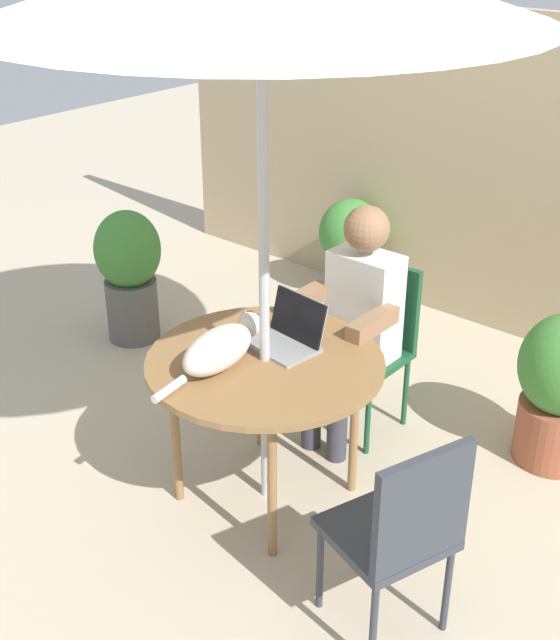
{
  "coord_description": "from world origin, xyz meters",
  "views": [
    {
      "loc": [
        2.07,
        -2.34,
        2.51
      ],
      "look_at": [
        0.0,
        0.1,
        0.87
      ],
      "focal_mm": 47.17,
      "sensor_mm": 36.0,
      "label": 1
    }
  ],
  "objects_px": {
    "cat": "(221,347)",
    "patio_table": "(265,371)",
    "chair_occupied": "(372,334)",
    "potted_plant_near_fence": "(350,244)",
    "person_seated": "(355,315)",
    "potted_plant_corner": "(129,270)",
    "chair_empty": "(402,527)",
    "laptop": "(291,332)"
  },
  "relations": [
    {
      "from": "cat",
      "to": "patio_table",
      "type": "bearing_deg",
      "value": 54.62
    },
    {
      "from": "chair_occupied",
      "to": "potted_plant_near_fence",
      "type": "bearing_deg",
      "value": 130.05
    },
    {
      "from": "chair_occupied",
      "to": "potted_plant_near_fence",
      "type": "height_order",
      "value": "chair_occupied"
    },
    {
      "from": "chair_occupied",
      "to": "person_seated",
      "type": "distance_m",
      "value": 0.23
    },
    {
      "from": "chair_occupied",
      "to": "potted_plant_corner",
      "type": "distance_m",
      "value": 1.67
    },
    {
      "from": "chair_occupied",
      "to": "potted_plant_corner",
      "type": "height_order",
      "value": "chair_occupied"
    },
    {
      "from": "potted_plant_near_fence",
      "to": "patio_table",
      "type": "bearing_deg",
      "value": -63.75
    },
    {
      "from": "person_seated",
      "to": "cat",
      "type": "xyz_separation_m",
      "value": [
        -0.11,
        -0.82,
        0.12
      ]
    },
    {
      "from": "patio_table",
      "to": "chair_empty",
      "type": "bearing_deg",
      "value": -18.53
    },
    {
      "from": "person_seated",
      "to": "potted_plant_near_fence",
      "type": "distance_m",
      "value": 1.67
    },
    {
      "from": "chair_occupied",
      "to": "potted_plant_near_fence",
      "type": "relative_size",
      "value": 1.25
    },
    {
      "from": "chair_occupied",
      "to": "potted_plant_corner",
      "type": "relative_size",
      "value": 1.05
    },
    {
      "from": "person_seated",
      "to": "cat",
      "type": "bearing_deg",
      "value": -97.53
    },
    {
      "from": "patio_table",
      "to": "chair_empty",
      "type": "distance_m",
      "value": 0.97
    },
    {
      "from": "chair_occupied",
      "to": "chair_empty",
      "type": "xyz_separation_m",
      "value": [
        0.91,
        -1.13,
        0.0
      ]
    },
    {
      "from": "laptop",
      "to": "potted_plant_corner",
      "type": "distance_m",
      "value": 1.75
    },
    {
      "from": "cat",
      "to": "potted_plant_near_fence",
      "type": "bearing_deg",
      "value": 112.18
    },
    {
      "from": "laptop",
      "to": "chair_empty",
      "type": "bearing_deg",
      "value": -27.74
    },
    {
      "from": "patio_table",
      "to": "cat",
      "type": "height_order",
      "value": "cat"
    },
    {
      "from": "person_seated",
      "to": "potted_plant_corner",
      "type": "distance_m",
      "value": 1.67
    },
    {
      "from": "chair_empty",
      "to": "laptop",
      "type": "bearing_deg",
      "value": 152.26
    },
    {
      "from": "potted_plant_near_fence",
      "to": "potted_plant_corner",
      "type": "height_order",
      "value": "potted_plant_corner"
    },
    {
      "from": "chair_occupied",
      "to": "person_seated",
      "type": "bearing_deg",
      "value": -90.0
    },
    {
      "from": "potted_plant_near_fence",
      "to": "potted_plant_corner",
      "type": "bearing_deg",
      "value": -116.51
    },
    {
      "from": "patio_table",
      "to": "chair_occupied",
      "type": "xyz_separation_m",
      "value": [
        0.0,
        0.82,
        -0.15
      ]
    },
    {
      "from": "person_seated",
      "to": "potted_plant_corner",
      "type": "bearing_deg",
      "value": -178.92
    },
    {
      "from": "laptop",
      "to": "potted_plant_near_fence",
      "type": "xyz_separation_m",
      "value": [
        -0.98,
        1.81,
        -0.4
      ]
    },
    {
      "from": "person_seated",
      "to": "chair_empty",
      "type": "bearing_deg",
      "value": -46.83
    },
    {
      "from": "laptop",
      "to": "cat",
      "type": "height_order",
      "value": "laptop"
    },
    {
      "from": "potted_plant_corner",
      "to": "chair_empty",
      "type": "bearing_deg",
      "value": -20.1
    },
    {
      "from": "chair_empty",
      "to": "person_seated",
      "type": "distance_m",
      "value": 1.34
    },
    {
      "from": "chair_empty",
      "to": "potted_plant_near_fence",
      "type": "height_order",
      "value": "chair_empty"
    },
    {
      "from": "patio_table",
      "to": "potted_plant_corner",
      "type": "relative_size",
      "value": 1.24
    },
    {
      "from": "laptop",
      "to": "potted_plant_near_fence",
      "type": "relative_size",
      "value": 0.47
    },
    {
      "from": "patio_table",
      "to": "potted_plant_near_fence",
      "type": "distance_m",
      "value": 2.23
    },
    {
      "from": "cat",
      "to": "potted_plant_near_fence",
      "type": "relative_size",
      "value": 0.94
    },
    {
      "from": "chair_occupied",
      "to": "laptop",
      "type": "relative_size",
      "value": 2.69
    },
    {
      "from": "cat",
      "to": "potted_plant_corner",
      "type": "xyz_separation_m",
      "value": [
        -1.55,
        0.79,
        -0.35
      ]
    },
    {
      "from": "person_seated",
      "to": "potted_plant_near_fence",
      "type": "bearing_deg",
      "value": 126.53
    },
    {
      "from": "potted_plant_corner",
      "to": "cat",
      "type": "bearing_deg",
      "value": -26.91
    },
    {
      "from": "chair_empty",
      "to": "cat",
      "type": "relative_size",
      "value": 1.34
    },
    {
      "from": "person_seated",
      "to": "potted_plant_near_fence",
      "type": "relative_size",
      "value": 1.74
    }
  ]
}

